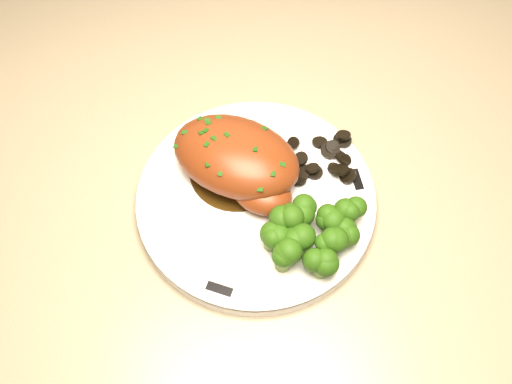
{
  "coord_description": "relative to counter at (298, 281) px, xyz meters",
  "views": [
    {
      "loc": [
        -0.17,
        1.27,
        1.43
      ],
      "look_at": [
        -0.12,
        1.59,
        0.87
      ],
      "focal_mm": 45.0,
      "sensor_mm": 36.0,
      "label": 1
    }
  ],
  "objects": [
    {
      "name": "gravy_pool",
      "position": [
        -0.1,
        -0.04,
        0.44
      ],
      "size": [
        0.1,
        0.1,
        0.0
      ],
      "primitive_type": "cylinder",
      "color": "#352309",
      "rests_on": "plate"
    },
    {
      "name": "counter",
      "position": [
        0.0,
        0.0,
        0.0
      ],
      "size": [
        1.95,
        0.65,
        0.96
      ],
      "color": "brown",
      "rests_on": "ground"
    },
    {
      "name": "rim_accent_2",
      "position": [
        -0.13,
        -0.17,
        0.44
      ],
      "size": [
        0.03,
        0.02,
        0.0
      ],
      "primitive_type": "cube",
      "rotation": [
        0.0,
        0.0,
        5.81
      ],
      "color": "black",
      "rests_on": "plate"
    },
    {
      "name": "rim_accent_1",
      "position": [
        -0.14,
        0.01,
        0.44
      ],
      "size": [
        0.03,
        0.02,
        0.0
      ],
      "primitive_type": "cube",
      "rotation": [
        0.0,
        0.0,
        3.72
      ],
      "color": "black",
      "rests_on": "plate"
    },
    {
      "name": "rim_accent_0",
      "position": [
        0.02,
        -0.07,
        0.44
      ],
      "size": [
        0.01,
        0.03,
        0.0
      ],
      "primitive_type": "cube",
      "rotation": [
        0.0,
        0.0,
        1.62
      ],
      "color": "black",
      "rests_on": "plate"
    },
    {
      "name": "plate",
      "position": [
        -0.08,
        -0.08,
        0.43
      ],
      "size": [
        0.32,
        0.32,
        0.02
      ],
      "primitive_type": "cylinder",
      "rotation": [
        0.0,
        0.0,
        -0.35
      ],
      "color": "white",
      "rests_on": "counter"
    },
    {
      "name": "mushroom_pile",
      "position": [
        -0.02,
        -0.05,
        0.44
      ],
      "size": [
        0.08,
        0.06,
        0.02
      ],
      "color": "black",
      "rests_on": "plate"
    },
    {
      "name": "chicken_breast",
      "position": [
        -0.1,
        -0.05,
        0.46
      ],
      "size": [
        0.17,
        0.15,
        0.05
      ],
      "rotation": [
        0.0,
        0.0,
        -0.58
      ],
      "color": "brown",
      "rests_on": "plate"
    },
    {
      "name": "broccoli_florets",
      "position": [
        -0.04,
        -0.14,
        0.46
      ],
      "size": [
        0.1,
        0.08,
        0.03
      ],
      "rotation": [
        0.0,
        0.0,
        -0.05
      ],
      "color": "olive",
      "rests_on": "plate"
    }
  ]
}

